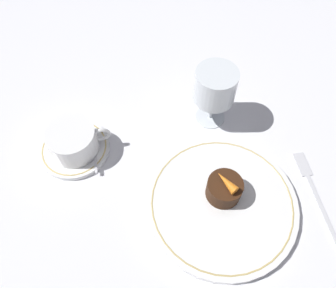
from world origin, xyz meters
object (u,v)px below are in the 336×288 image
at_px(coffee_cup, 73,140).
at_px(wine_glass, 215,88).
at_px(dinner_plate, 222,203).
at_px(dessert_cake, 224,189).
at_px(fork, 313,187).

xyz_separation_m(coffee_cup, wine_glass, (0.28, 0.02, 0.05)).
distance_m(dinner_plate, dessert_cake, 0.03).
distance_m(dinner_plate, fork, 0.18).
relative_size(wine_glass, fork, 0.68).
relative_size(fork, dessert_cake, 3.10).
relative_size(coffee_cup, dessert_cake, 1.92).
height_order(coffee_cup, wine_glass, wine_glass).
bearing_deg(wine_glass, dinner_plate, -100.92).
bearing_deg(fork, coffee_cup, 157.11).
xyz_separation_m(wine_glass, fork, (0.14, -0.20, -0.09)).
relative_size(coffee_cup, wine_glass, 0.91).
bearing_deg(wine_glass, fork, -55.08).
height_order(dinner_plate, coffee_cup, coffee_cup).
bearing_deg(coffee_cup, wine_glass, 4.39).
xyz_separation_m(dinner_plate, fork, (0.18, -0.00, -0.01)).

